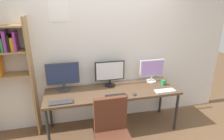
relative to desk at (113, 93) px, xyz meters
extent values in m
cube|color=silver|center=(0.00, 0.42, 0.61)|extent=(4.62, 0.10, 2.60)
cube|color=white|center=(-0.77, 0.37, 1.38)|extent=(0.29, 0.01, 0.44)
cube|color=brown|center=(0.00, 0.00, 0.03)|extent=(2.22, 0.68, 0.04)
cylinder|color=#262628|center=(-1.06, -0.29, -0.34)|extent=(0.04, 0.04, 0.70)
cylinder|color=#262628|center=(1.06, -0.29, -0.34)|extent=(0.04, 0.04, 0.70)
cylinder|color=#262628|center=(-1.06, 0.29, -0.34)|extent=(0.04, 0.04, 0.70)
cylinder|color=#262628|center=(1.06, 0.29, -0.34)|extent=(0.04, 0.04, 0.70)
cube|color=#9E7A4C|center=(-1.26, 0.23, 0.29)|extent=(0.03, 0.28, 1.96)
cube|color=#9E7A4C|center=(-1.66, 0.23, 0.39)|extent=(0.76, 0.28, 0.02)
cube|color=#9E7A4C|center=(-1.66, 0.23, 0.76)|extent=(0.76, 0.28, 0.02)
cube|color=orange|center=(-1.69, 0.24, 0.55)|extent=(0.03, 0.22, 0.30)
cube|color=black|center=(-1.64, 0.24, 0.88)|extent=(0.05, 0.22, 0.21)
cube|color=#287F3D|center=(-1.59, 0.23, 0.87)|extent=(0.03, 0.22, 0.19)
cube|color=#8C338C|center=(-1.55, 0.23, 0.92)|extent=(0.04, 0.22, 0.30)
cube|color=black|center=(-1.50, 0.22, 0.89)|extent=(0.03, 0.22, 0.24)
cube|color=orange|center=(-1.46, 0.24, 0.87)|extent=(0.05, 0.22, 0.20)
cube|color=#8C338C|center=(-1.41, 0.22, 0.91)|extent=(0.03, 0.22, 0.28)
cube|color=#592D1E|center=(-0.20, -0.70, 0.06)|extent=(0.44, 0.07, 0.48)
cylinder|color=#38383D|center=(-0.79, 0.21, 0.06)|extent=(0.18, 0.18, 0.02)
cylinder|color=#38383D|center=(-0.79, 0.21, 0.12)|extent=(0.03, 0.03, 0.09)
cube|color=#38383D|center=(-0.79, 0.21, 0.35)|extent=(0.53, 0.03, 0.36)
cube|color=navy|center=(-0.79, 0.20, 0.35)|extent=(0.49, 0.01, 0.33)
cylinder|color=black|center=(0.00, 0.21, 0.06)|extent=(0.18, 0.18, 0.02)
cylinder|color=black|center=(0.00, 0.21, 0.11)|extent=(0.03, 0.03, 0.09)
cube|color=black|center=(0.00, 0.21, 0.33)|extent=(0.52, 0.03, 0.34)
cube|color=white|center=(0.00, 0.20, 0.33)|extent=(0.48, 0.01, 0.31)
cylinder|color=silver|center=(0.79, 0.21, 0.06)|extent=(0.18, 0.18, 0.02)
cylinder|color=silver|center=(0.79, 0.21, 0.12)|extent=(0.03, 0.03, 0.10)
cube|color=silver|center=(0.79, 0.21, 0.32)|extent=(0.46, 0.03, 0.31)
cube|color=#B28CE5|center=(0.79, 0.20, 0.32)|extent=(0.43, 0.01, 0.27)
cube|color=#38383D|center=(-0.84, -0.23, 0.06)|extent=(0.34, 0.13, 0.02)
cube|color=black|center=(0.00, -0.23, 0.06)|extent=(0.33, 0.13, 0.02)
cube|color=silver|center=(0.84, -0.23, 0.06)|extent=(0.34, 0.13, 0.02)
ellipsoid|color=#38383D|center=(0.30, -0.23, 0.07)|extent=(0.06, 0.10, 0.03)
cylinder|color=#1E8C4C|center=(0.93, 0.01, 0.10)|extent=(0.08, 0.08, 0.09)
torus|color=#1E8C4C|center=(0.97, 0.01, 0.10)|extent=(0.06, 0.01, 0.06)
camera|label=1|loc=(-0.69, -2.84, 1.47)|focal=30.92mm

